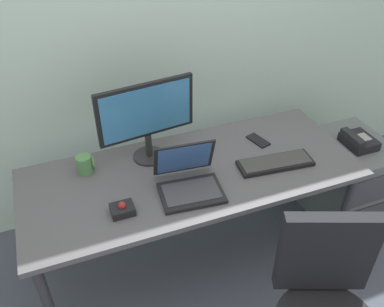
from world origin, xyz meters
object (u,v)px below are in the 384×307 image
Objects in this scene: trackball_mouse at (122,209)px; cell_phone at (258,140)px; coffee_mug at (85,164)px; keyboard at (275,163)px; monitor_main at (146,115)px; file_cabinet at (345,179)px; laptop at (189,180)px; desk_phone at (358,140)px.

trackball_mouse reaches higher than cell_phone.
trackball_mouse is 0.38m from coffee_mug.
keyboard is 3.83× the size of trackball_mouse.
monitor_main is 0.74m from keyboard.
laptop reaches higher than file_cabinet.
keyboard is at bearing 0.77° from laptop.
monitor_main reaches higher than file_cabinet.
cell_phone is at bearing -4.39° from coffee_mug.
cell_phone is (0.02, 0.23, -0.01)m from keyboard.
trackball_mouse is (-0.35, -0.05, -0.03)m from laptop.
trackball_mouse is (-1.53, -0.19, 0.43)m from file_cabinet.
file_cabinet is 1.27m from laptop.
cell_phone reaches higher than file_cabinet.
desk_phone is 0.47× the size of keyboard.
keyboard is 0.51m from laptop.
file_cabinet is 1.71m from coffee_mug.
desk_phone is at bearing 6.43° from trackball_mouse.
keyboard is (0.62, -0.31, -0.26)m from monitor_main.
cell_phone is (-0.64, 0.12, 0.08)m from desk_phone.
cell_phone is at bearing 169.38° from desk_phone.
laptop is at bearing -70.86° from monitor_main.
keyboard is (-0.66, -0.11, 0.09)m from desk_phone.
keyboard is 2.97× the size of cell_phone.
laptop is 0.36m from trackball_mouse.
trackball_mouse is 0.93m from cell_phone.
laptop is 3.07× the size of trackball_mouse.
monitor_main reaches higher than laptop.
cell_phone is (0.53, 0.24, -0.05)m from laptop.
desk_phone is 0.38× the size of monitor_main.
coffee_mug reaches higher than cell_phone.
file_cabinet is 5.79× the size of coffee_mug.
laptop reaches higher than desk_phone.
cell_phone reaches higher than desk_phone.
monitor_main is at bearing 153.02° from keyboard.
trackball_mouse reaches higher than desk_phone.
coffee_mug reaches higher than trackball_mouse.
desk_phone reaches higher than file_cabinet.
monitor_main is 0.40m from laptop.
laptop is (0.11, -0.32, -0.22)m from monitor_main.
desk_phone is 1.97× the size of coffee_mug.
cell_phone is at bearing -7.26° from monitor_main.
coffee_mug is at bearing 162.33° from keyboard.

